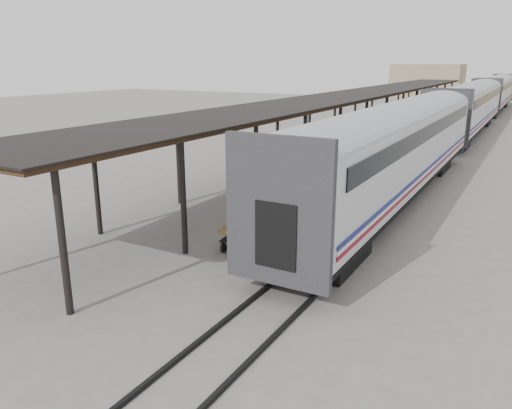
{
  "coord_description": "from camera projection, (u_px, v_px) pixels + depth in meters",
  "views": [
    {
      "loc": [
        8.77,
        -14.93,
        6.41
      ],
      "look_at": [
        0.69,
        -0.62,
        1.7
      ],
      "focal_mm": 35.0,
      "sensor_mm": 36.0,
      "label": 1
    }
  ],
  "objects": [
    {
      "name": "pedestrian",
      "position": [
        316.0,
        156.0,
        29.83
      ],
      "size": [
        1.21,
        0.62,
        1.97
      ],
      "primitive_type": "imported",
      "rotation": [
        0.0,
        0.0,
        3.02
      ],
      "color": "black",
      "rests_on": "ground"
    },
    {
      "name": "porter",
      "position": [
        244.0,
        205.0,
        16.97
      ],
      "size": [
        0.57,
        0.72,
        1.75
      ],
      "primitive_type": "imported",
      "rotation": [
        0.0,
        0.0,
        1.31
      ],
      "color": "navy",
      "rests_on": "baggage_cart"
    },
    {
      "name": "ground",
      "position": [
        248.0,
        242.0,
        18.41
      ],
      "size": [
        160.0,
        160.0,
        0.0
      ],
      "primitive_type": "plane",
      "color": "slate",
      "rests_on": "ground"
    },
    {
      "name": "baggage_cart",
      "position": [
        248.0,
        228.0,
        17.93
      ],
      "size": [
        1.54,
        2.54,
        0.86
      ],
      "rotation": [
        0.0,
        0.0,
        0.12
      ],
      "color": "brown",
      "rests_on": "ground"
    },
    {
      "name": "building_left",
      "position": [
        427.0,
        81.0,
        90.95
      ],
      "size": [
        12.0,
        8.0,
        6.0
      ],
      "primitive_type": "cube",
      "color": "tan",
      "rests_on": "ground"
    },
    {
      "name": "suitcase_stack",
      "position": [
        249.0,
        215.0,
        18.19
      ],
      "size": [
        1.16,
        1.21,
        0.44
      ],
      "rotation": [
        0.0,
        0.0,
        0.12
      ],
      "color": "#313133",
      "rests_on": "baggage_cart"
    },
    {
      "name": "train",
      "position": [
        470.0,
        105.0,
        44.45
      ],
      "size": [
        3.45,
        76.01,
        4.01
      ],
      "color": "silver",
      "rests_on": "ground"
    },
    {
      "name": "luggage_tug",
      "position": [
        370.0,
        147.0,
        34.96
      ],
      "size": [
        1.36,
        1.8,
        1.41
      ],
      "rotation": [
        0.0,
        0.0,
        0.27
      ],
      "color": "maroon",
      "rests_on": "ground"
    },
    {
      "name": "canopy",
      "position": [
        365.0,
        94.0,
        39.0
      ],
      "size": [
        4.9,
        64.3,
        4.15
      ],
      "color": "#422B19",
      "rests_on": "ground"
    },
    {
      "name": "rails",
      "position": [
        467.0,
        134.0,
        45.34
      ],
      "size": [
        1.54,
        150.0,
        0.12
      ],
      "color": "black",
      "rests_on": "ground"
    }
  ]
}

